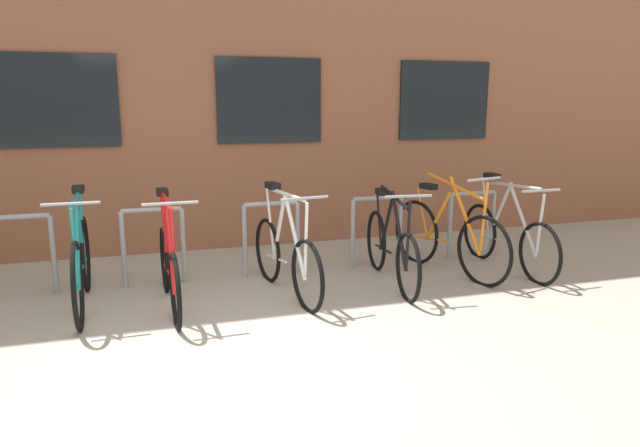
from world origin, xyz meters
The scene contains 9 objects.
ground_plane centered at (0.00, 0.00, 0.00)m, with size 42.00×42.00×0.00m, color #9E998E.
storefront_building centered at (0.00, 6.74, 3.38)m, with size 28.00×7.13×6.76m.
bike_rack centered at (0.31, 1.90, 0.49)m, with size 6.62×0.05×0.79m.
bicycle_silver centered at (3.42, 1.35, 0.37)m, with size 0.44×1.74×1.04m.
bicycle_teal centered at (-0.92, 1.45, 0.40)m, with size 0.44×1.80×1.07m.
bicycle_black centered at (2.00, 1.27, 0.37)m, with size 0.44×1.73×1.00m.
bicycle_white centered at (0.90, 1.25, 0.38)m, with size 0.44×1.66×1.06m.
bicycle_red centered at (-0.18, 1.21, 0.37)m, with size 0.44×1.66×1.05m.
bicycle_orange centered at (2.73, 1.43, 0.39)m, with size 0.56×1.72×1.10m.
Camera 1 is at (-0.38, -3.97, 1.82)m, focal length 32.78 mm.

